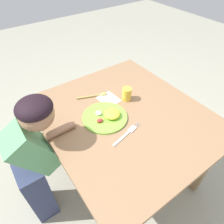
{
  "coord_description": "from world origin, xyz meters",
  "views": [
    {
      "loc": [
        0.7,
        -0.6,
        1.55
      ],
      "look_at": [
        -0.05,
        -0.07,
        0.7
      ],
      "focal_mm": 32.06,
      "sensor_mm": 36.0,
      "label": 1
    }
  ],
  "objects_px": {
    "person": "(36,161)",
    "fork": "(127,133)",
    "plate": "(107,116)",
    "spoon": "(96,95)",
    "drinking_cup": "(127,94)"
  },
  "relations": [
    {
      "from": "person",
      "to": "fork",
      "type": "bearing_deg",
      "value": 64.99
    },
    {
      "from": "spoon",
      "to": "person",
      "type": "bearing_deg",
      "value": -141.27
    },
    {
      "from": "fork",
      "to": "plate",
      "type": "bearing_deg",
      "value": 84.71
    },
    {
      "from": "fork",
      "to": "drinking_cup",
      "type": "height_order",
      "value": "drinking_cup"
    },
    {
      "from": "plate",
      "to": "drinking_cup",
      "type": "height_order",
      "value": "drinking_cup"
    },
    {
      "from": "plate",
      "to": "person",
      "type": "relative_size",
      "value": 0.29
    },
    {
      "from": "spoon",
      "to": "plate",
      "type": "bearing_deg",
      "value": -84.71
    },
    {
      "from": "drinking_cup",
      "to": "person",
      "type": "relative_size",
      "value": 0.09
    },
    {
      "from": "plate",
      "to": "drinking_cup",
      "type": "xyz_separation_m",
      "value": [
        -0.07,
        0.21,
        0.03
      ]
    },
    {
      "from": "spoon",
      "to": "drinking_cup",
      "type": "xyz_separation_m",
      "value": [
        0.15,
        0.15,
        0.04
      ]
    },
    {
      "from": "fork",
      "to": "spoon",
      "type": "xyz_separation_m",
      "value": [
        -0.4,
        0.04,
        0.0
      ]
    },
    {
      "from": "drinking_cup",
      "to": "person",
      "type": "distance_m",
      "value": 0.7
    },
    {
      "from": "spoon",
      "to": "person",
      "type": "relative_size",
      "value": 0.21
    },
    {
      "from": "drinking_cup",
      "to": "plate",
      "type": "bearing_deg",
      "value": -71.47
    },
    {
      "from": "fork",
      "to": "spoon",
      "type": "distance_m",
      "value": 0.4
    }
  ]
}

